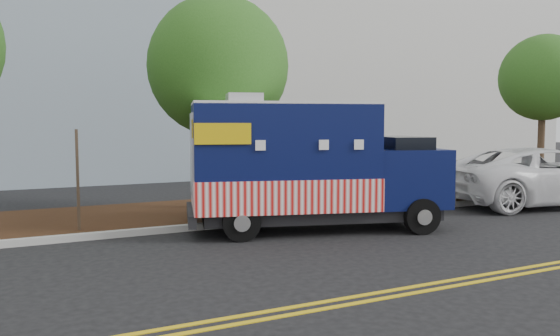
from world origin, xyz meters
name	(u,v)px	position (x,y,z in m)	size (l,w,h in m)	color
ground	(292,234)	(0.00, 0.00, 0.00)	(120.00, 120.00, 0.00)	black
curb	(266,221)	(0.00, 1.40, 0.07)	(120.00, 0.18, 0.15)	#9E9E99
mulch_strip	(235,209)	(0.00, 3.50, 0.07)	(120.00, 4.00, 0.15)	black
centerline_near	(424,285)	(0.00, -4.45, 0.01)	(120.00, 0.10, 0.01)	gold
centerline_far	(435,289)	(0.00, -4.70, 0.01)	(120.00, 0.10, 0.01)	gold
tree_b	(218,67)	(-0.47, 3.48, 4.09)	(3.88, 3.88, 6.04)	#38281C
tree_d	(543,78)	(12.54, 3.34, 4.24)	(3.25, 3.25, 5.88)	#38281C
sign_post	(78,183)	(-4.40, 1.87, 1.20)	(0.06, 0.06, 2.40)	#473828
food_truck	(304,169)	(0.50, 0.31, 1.45)	(6.44, 3.76, 3.21)	black
white_car	(543,176)	(8.99, 0.45, 0.89)	(2.95, 6.40, 1.78)	white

